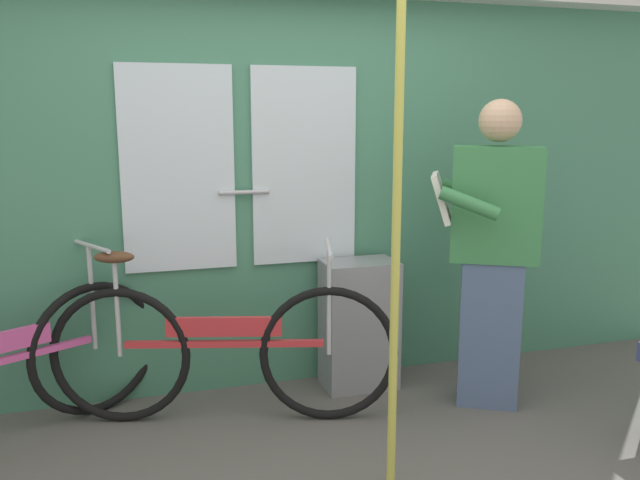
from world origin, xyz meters
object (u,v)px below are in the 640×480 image
Objects in this scene: trash_bin_by_wall at (359,324)px; handrail_pole at (396,235)px; bicycle_near_door at (223,351)px; passenger_reading_newspaper at (492,249)px.

handrail_pole reaches higher than trash_bin_by_wall.
trash_bin_by_wall is (0.82, 0.22, -0.01)m from bicycle_near_door.
passenger_reading_newspaper is (1.40, -0.20, 0.49)m from bicycle_near_door.
passenger_reading_newspaper reaches higher than bicycle_near_door.
bicycle_near_door is 1.05× the size of passenger_reading_newspaper.
bicycle_near_door is at bearing 20.18° from passenger_reading_newspaper.
passenger_reading_newspaper is 2.20× the size of trash_bin_by_wall.
bicycle_near_door is 2.32× the size of trash_bin_by_wall.
trash_bin_by_wall is at bearing -7.64° from passenger_reading_newspaper.
bicycle_near_door is 1.24m from handrail_pole.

